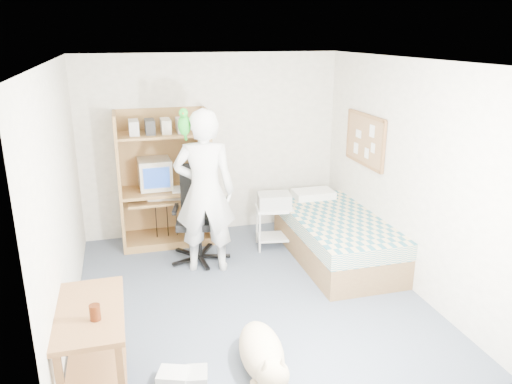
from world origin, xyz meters
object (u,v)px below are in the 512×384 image
Objects in this scene: bed at (335,237)px; printer_cart at (274,220)px; side_desk at (93,339)px; person at (205,192)px; dog at (263,355)px; computer_hutch at (165,184)px; office_chair at (199,227)px.

bed is 3.56× the size of printer_cart.
side_desk is (-2.85, -1.82, 0.21)m from bed.
person is 2.24m from dog.
computer_hutch is 1.58× the size of dog.
bed is 0.84m from printer_cart.
dog is at bearing -127.88° from bed.
computer_hutch is 1.53× the size of office_chair.
computer_hutch reaches higher than side_desk.
computer_hutch is 3.17× the size of printer_cart.
dog is (0.48, -3.07, -0.63)m from computer_hutch.
side_desk is 0.85× the size of office_chair.
computer_hutch is 1.54m from printer_cart.
side_desk is 3.22m from printer_cart.
person reaches higher than printer_cart.
computer_hutch is 0.85m from office_chair.
bed is 1.77m from person.
bed reaches higher than dog.
bed is at bearing 32.50° from side_desk.
computer_hutch is 0.92× the size of person.
computer_hutch is at bearing -56.11° from person.
computer_hutch is 1.06m from person.
dog is (-1.52, -1.95, -0.10)m from bed.
dog is at bearing 105.77° from person.
printer_cart is at bearing -145.56° from person.
person reaches higher than dog.
dog is (0.11, -2.09, -0.79)m from person.
printer_cart reaches higher than dog.
dog is at bearing -73.76° from office_chair.
office_chair is 1.03× the size of dog.
office_chair is (0.34, -0.67, -0.40)m from computer_hutch.
side_desk is at bearing -124.46° from printer_cart.
bed is at bearing -29.29° from computer_hutch.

